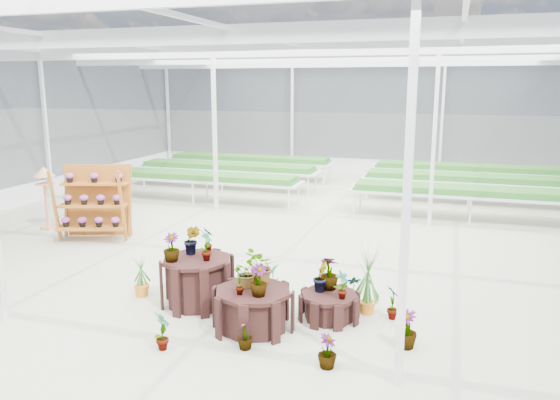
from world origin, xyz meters
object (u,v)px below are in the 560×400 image
(plinth_low, at_px, (329,306))
(shelf_rack, at_px, (93,203))
(bird_table, at_px, (46,198))
(plinth_mid, at_px, (253,309))
(plinth_tall, at_px, (198,281))

(plinth_low, bearing_deg, shelf_rack, 156.30)
(shelf_rack, xyz_separation_m, bird_table, (-1.69, 0.39, -0.07))
(plinth_mid, height_order, bird_table, bird_table)
(plinth_tall, height_order, plinth_low, plinth_tall)
(bird_table, bearing_deg, shelf_rack, -31.27)
(plinth_tall, relative_size, plinth_low, 1.28)
(plinth_tall, bearing_deg, plinth_low, 2.60)
(plinth_mid, relative_size, plinth_low, 1.28)
(bird_table, bearing_deg, plinth_low, -39.76)
(plinth_mid, bearing_deg, plinth_tall, 153.43)
(plinth_mid, xyz_separation_m, plinth_low, (1.00, 0.70, -0.10))
(plinth_tall, distance_m, plinth_mid, 1.34)
(bird_table, bearing_deg, plinth_tall, -47.60)
(plinth_mid, xyz_separation_m, bird_table, (-6.96, 3.84, 0.49))
(plinth_low, xyz_separation_m, shelf_rack, (-6.27, 2.75, 0.66))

